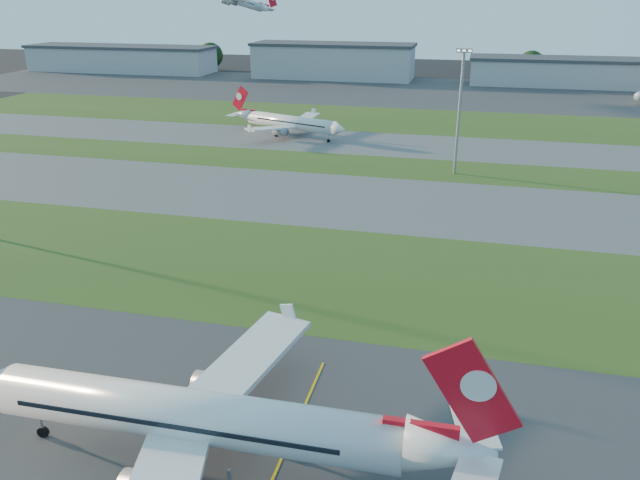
% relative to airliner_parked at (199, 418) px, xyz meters
% --- Properties ---
extents(grass_strip_a, '(300.00, 34.00, 0.01)m').
position_rel_airliner_parked_xyz_m(grass_strip_a, '(1.18, 38.92, -4.58)').
color(grass_strip_a, '#314C19').
rests_on(grass_strip_a, ground).
extents(taxiway_a, '(300.00, 32.00, 0.01)m').
position_rel_airliner_parked_xyz_m(taxiway_a, '(1.18, 71.92, -4.58)').
color(taxiway_a, '#515154').
rests_on(taxiway_a, ground).
extents(grass_strip_b, '(300.00, 18.00, 0.01)m').
position_rel_airliner_parked_xyz_m(grass_strip_b, '(1.18, 96.92, -4.58)').
color(grass_strip_b, '#314C19').
rests_on(grass_strip_b, ground).
extents(taxiway_b, '(300.00, 26.00, 0.01)m').
position_rel_airliner_parked_xyz_m(taxiway_b, '(1.18, 118.92, -4.58)').
color(taxiway_b, '#515154').
rests_on(taxiway_b, ground).
extents(grass_strip_c, '(300.00, 40.00, 0.01)m').
position_rel_airliner_parked_xyz_m(grass_strip_c, '(1.18, 151.92, -4.58)').
color(grass_strip_c, '#314C19').
rests_on(grass_strip_c, ground).
extents(apron_far, '(400.00, 80.00, 0.01)m').
position_rel_airliner_parked_xyz_m(apron_far, '(1.18, 211.92, -4.58)').
color(apron_far, '#333335').
rests_on(apron_far, ground).
extents(airliner_parked, '(41.81, 35.48, 13.05)m').
position_rel_airliner_parked_xyz_m(airliner_parked, '(0.00, 0.00, 0.00)').
color(airliner_parked, silver).
rests_on(airliner_parked, ground).
extents(airliner_taxiing, '(32.97, 27.90, 10.77)m').
position_rel_airliner_parked_xyz_m(airliner_taxiing, '(-28.38, 121.74, -0.80)').
color(airliner_taxiing, silver).
rests_on(airliner_taxiing, ground).
extents(light_mast_centre, '(3.20, 0.70, 25.80)m').
position_rel_airliner_parked_xyz_m(light_mast_centre, '(16.18, 94.92, 10.23)').
color(light_mast_centre, gray).
rests_on(light_mast_centre, ground).
extents(hangar_far_west, '(91.80, 23.00, 12.20)m').
position_rel_airliner_parked_xyz_m(hangar_far_west, '(-148.82, 241.92, 1.55)').
color(hangar_far_west, '#9D9FA5').
rests_on(hangar_far_west, ground).
extents(hangar_west, '(71.40, 23.00, 15.20)m').
position_rel_airliner_parked_xyz_m(hangar_west, '(-43.82, 241.92, 3.05)').
color(hangar_west, '#9D9FA5').
rests_on(hangar_west, ground).
extents(hangar_east, '(81.60, 23.00, 11.20)m').
position_rel_airliner_parked_xyz_m(hangar_east, '(56.18, 241.92, 1.05)').
color(hangar_east, '#9D9FA5').
rests_on(hangar_east, ground).
extents(tree_far_west, '(11.00, 11.00, 12.00)m').
position_rel_airliner_parked_xyz_m(tree_far_west, '(-188.82, 254.92, 1.90)').
color(tree_far_west, black).
rests_on(tree_far_west, ground).
extents(tree_west, '(12.10, 12.10, 13.20)m').
position_rel_airliner_parked_xyz_m(tree_west, '(-108.82, 256.92, 2.56)').
color(tree_west, black).
rests_on(tree_west, ground).
extents(tree_mid_west, '(9.90, 9.90, 10.80)m').
position_rel_airliner_parked_xyz_m(tree_mid_west, '(-18.82, 252.92, 1.25)').
color(tree_mid_west, black).
rests_on(tree_mid_west, ground).
extents(tree_mid_east, '(11.55, 11.55, 12.60)m').
position_rel_airliner_parked_xyz_m(tree_mid_east, '(41.18, 255.92, 2.23)').
color(tree_mid_east, black).
rests_on(tree_mid_east, ground).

